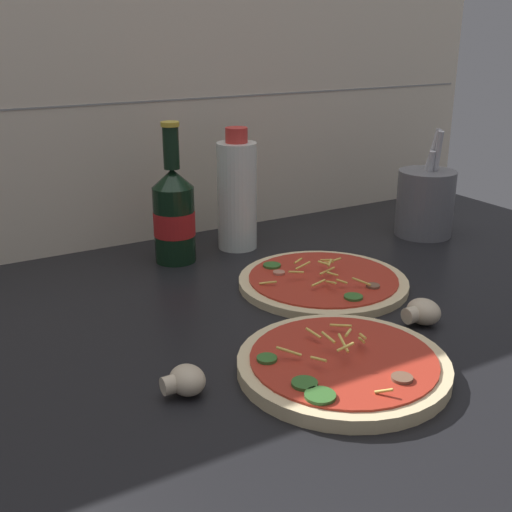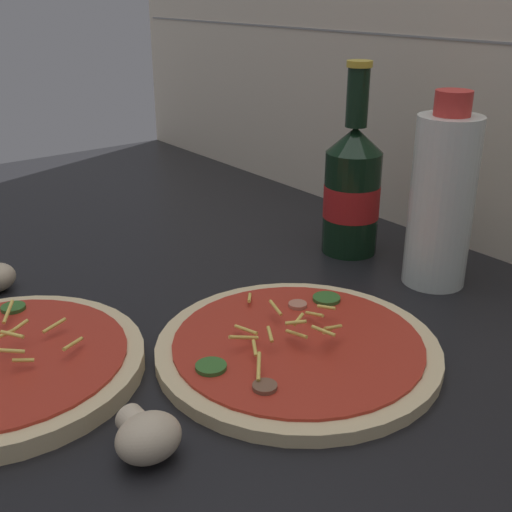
# 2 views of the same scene
# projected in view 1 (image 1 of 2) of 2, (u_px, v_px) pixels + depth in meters

# --- Properties ---
(counter_slab) EXTENTS (1.60, 0.90, 0.03)m
(counter_slab) POSITION_uv_depth(u_px,v_px,m) (277.00, 328.00, 0.95)
(counter_slab) COLOR black
(counter_slab) RESTS_ON ground
(tile_backsplash) EXTENTS (1.60, 0.01, 0.60)m
(tile_backsplash) POSITION_uv_depth(u_px,v_px,m) (153.00, 101.00, 1.22)
(tile_backsplash) COLOR beige
(tile_backsplash) RESTS_ON ground
(pizza_near) EXTENTS (0.27, 0.27, 0.05)m
(pizza_near) POSITION_uv_depth(u_px,v_px,m) (343.00, 365.00, 0.80)
(pizza_near) COLOR beige
(pizza_near) RESTS_ON counter_slab
(pizza_far) EXTENTS (0.28, 0.28, 0.05)m
(pizza_far) POSITION_uv_depth(u_px,v_px,m) (323.00, 281.00, 1.07)
(pizza_far) COLOR beige
(pizza_far) RESTS_ON counter_slab
(beer_bottle) EXTENTS (0.08, 0.08, 0.25)m
(beer_bottle) POSITION_uv_depth(u_px,v_px,m) (174.00, 214.00, 1.16)
(beer_bottle) COLOR black
(beer_bottle) RESTS_ON counter_slab
(oil_bottle) EXTENTS (0.08, 0.08, 0.23)m
(oil_bottle) POSITION_uv_depth(u_px,v_px,m) (237.00, 194.00, 1.22)
(oil_bottle) COLOR silver
(oil_bottle) RESTS_ON counter_slab
(mushroom_left) EXTENTS (0.05, 0.05, 0.03)m
(mushroom_left) POSITION_uv_depth(u_px,v_px,m) (185.00, 381.00, 0.75)
(mushroom_left) COLOR beige
(mushroom_left) RESTS_ON counter_slab
(mushroom_right) EXTENTS (0.06, 0.05, 0.04)m
(mushroom_right) POSITION_uv_depth(u_px,v_px,m) (422.00, 312.00, 0.93)
(mushroom_right) COLOR beige
(mushroom_right) RESTS_ON counter_slab
(utensil_crock) EXTENTS (0.12, 0.12, 0.22)m
(utensil_crock) POSITION_uv_depth(u_px,v_px,m) (425.00, 202.00, 1.31)
(utensil_crock) COLOR slate
(utensil_crock) RESTS_ON counter_slab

